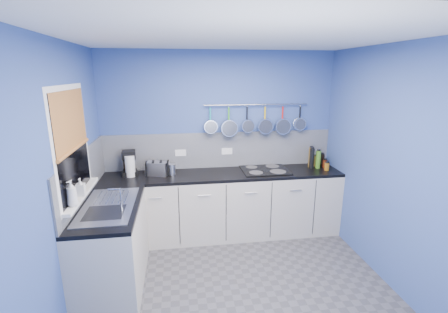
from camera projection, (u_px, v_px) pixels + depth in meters
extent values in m
cube|color=#47474C|center=(239.00, 290.00, 3.33)|extent=(3.20, 3.00, 0.02)
cube|color=white|center=(243.00, 36.00, 2.68)|extent=(3.20, 3.00, 0.02)
cube|color=#375096|center=(220.00, 143.00, 4.45)|extent=(3.20, 0.02, 2.50)
cube|color=#375096|center=(301.00, 272.00, 1.56)|extent=(3.20, 0.02, 2.50)
cube|color=#375096|center=(61.00, 185.00, 2.78)|extent=(0.02, 3.00, 2.50)
cube|color=#375096|center=(395.00, 169.00, 3.24)|extent=(0.02, 3.00, 2.50)
cube|color=gray|center=(220.00, 150.00, 4.46)|extent=(3.20, 0.02, 0.50)
cube|color=gray|center=(84.00, 174.00, 3.38)|extent=(0.02, 1.80, 0.50)
cube|color=#BEB6A8|center=(223.00, 205.00, 4.37)|extent=(3.20, 0.60, 0.86)
cube|color=black|center=(223.00, 174.00, 4.25)|extent=(3.20, 0.60, 0.04)
cube|color=#BEB6A8|center=(113.00, 247.00, 3.32)|extent=(0.60, 1.20, 0.86)
cube|color=black|center=(109.00, 208.00, 3.21)|extent=(0.60, 1.20, 0.04)
cube|color=white|center=(72.00, 144.00, 2.99)|extent=(0.01, 1.00, 1.10)
cube|color=black|center=(72.00, 144.00, 2.99)|extent=(0.01, 0.90, 1.00)
cube|color=#AA7733|center=(70.00, 120.00, 2.94)|extent=(0.01, 0.90, 0.55)
cube|color=white|center=(81.00, 195.00, 3.13)|extent=(0.10, 0.98, 0.03)
cube|color=silver|center=(109.00, 205.00, 3.20)|extent=(0.50, 0.95, 0.01)
cube|color=white|center=(181.00, 153.00, 4.37)|extent=(0.15, 0.01, 0.09)
cube|color=white|center=(227.00, 151.00, 4.46)|extent=(0.15, 0.01, 0.09)
cylinder|color=silver|center=(256.00, 105.00, 4.33)|extent=(1.45, 0.02, 0.02)
imported|color=white|center=(72.00, 193.00, 2.80)|extent=(0.12, 0.12, 0.24)
imported|color=white|center=(80.00, 187.00, 3.06)|extent=(0.08, 0.08, 0.17)
cylinder|color=white|center=(130.00, 166.00, 4.07)|extent=(0.15, 0.15, 0.27)
cube|color=silver|center=(157.00, 168.00, 4.14)|extent=(0.32, 0.24, 0.18)
cylinder|color=silver|center=(172.00, 169.00, 4.16)|extent=(0.12, 0.12, 0.14)
cube|color=black|center=(264.00, 170.00, 4.37)|extent=(0.63, 0.55, 0.01)
cylinder|color=black|center=(322.00, 160.00, 4.56)|extent=(0.07, 0.07, 0.17)
cylinder|color=olive|center=(316.00, 161.00, 4.54)|extent=(0.07, 0.07, 0.15)
cylinder|color=brown|center=(311.00, 157.00, 4.48)|extent=(0.07, 0.07, 0.28)
cylinder|color=#4C190C|center=(325.00, 164.00, 4.47)|extent=(0.06, 0.06, 0.11)
cylinder|color=#3F721E|center=(318.00, 160.00, 4.43)|extent=(0.07, 0.07, 0.25)
cylinder|color=black|center=(312.00, 159.00, 4.41)|extent=(0.06, 0.06, 0.28)
cylinder|color=#8C5914|center=(327.00, 167.00, 4.35)|extent=(0.07, 0.07, 0.10)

